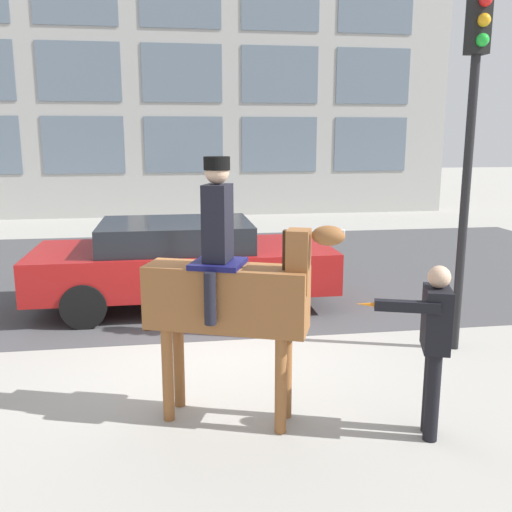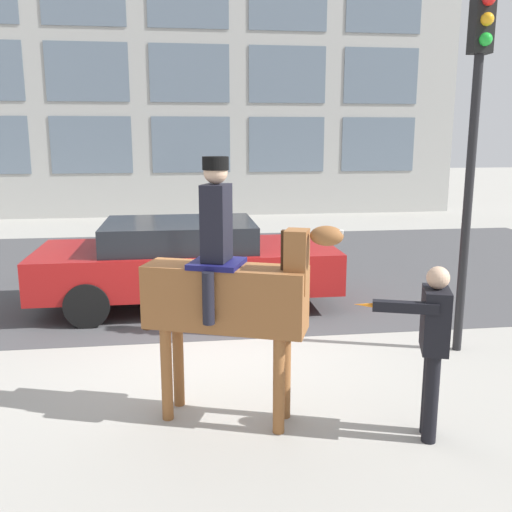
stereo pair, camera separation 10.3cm
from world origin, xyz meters
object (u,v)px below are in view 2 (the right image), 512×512
(pedestrian_bystander, at_px, (432,339))
(street_car_near_lane, at_px, (186,261))
(traffic_light, at_px, (475,119))
(mounted_horse_lead, at_px, (229,290))

(pedestrian_bystander, bearing_deg, street_car_near_lane, -46.26)
(pedestrian_bystander, distance_m, traffic_light, 3.11)
(pedestrian_bystander, bearing_deg, mounted_horse_lead, -0.25)
(street_car_near_lane, distance_m, traffic_light, 4.76)
(mounted_horse_lead, xyz_separation_m, pedestrian_bystander, (1.76, -0.60, -0.36))
(pedestrian_bystander, height_order, traffic_light, traffic_light)
(pedestrian_bystander, xyz_separation_m, traffic_light, (1.33, 2.03, 1.96))
(street_car_near_lane, relative_size, traffic_light, 1.08)
(street_car_near_lane, xyz_separation_m, traffic_light, (3.44, -2.49, 2.16))
(mounted_horse_lead, bearing_deg, street_car_near_lane, 116.44)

